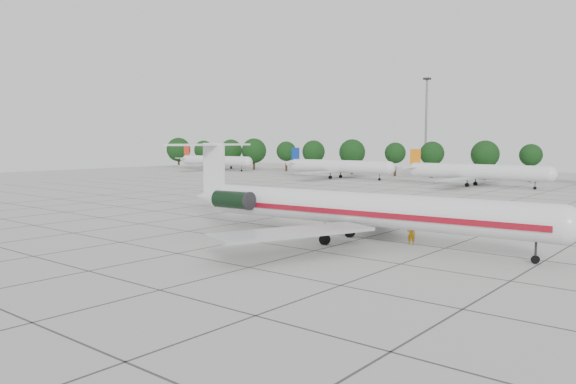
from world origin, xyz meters
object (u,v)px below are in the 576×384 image
(floodlight_mast, at_px, (426,121))
(ground_crew, at_px, (411,234))
(bg_airliner_b, at_px, (338,167))
(bg_airliner_c, at_px, (476,172))
(bg_airliner_a, at_px, (215,161))
(main_airliner, at_px, (343,207))

(floodlight_mast, bearing_deg, ground_crew, -65.05)
(bg_airliner_b, relative_size, bg_airliner_c, 1.00)
(ground_crew, height_order, bg_airliner_a, bg_airliner_a)
(main_airliner, distance_m, bg_airliner_c, 69.54)
(bg_airliner_c, xyz_separation_m, floodlight_mast, (-23.63, 26.59, 11.37))
(bg_airliner_a, distance_m, bg_airliner_c, 86.13)
(bg_airliner_b, height_order, floodlight_mast, floodlight_mast)
(bg_airliner_a, height_order, floodlight_mast, floodlight_mast)
(main_airliner, height_order, bg_airliner_a, main_airliner)
(ground_crew, distance_m, floodlight_mast, 102.88)
(bg_airliner_b, distance_m, floodlight_mast, 29.17)
(ground_crew, distance_m, bg_airliner_c, 68.73)
(bg_airliner_a, relative_size, bg_airliner_b, 1.00)
(main_airliner, relative_size, bg_airliner_b, 1.35)
(bg_airliner_c, bearing_deg, bg_airliner_b, 176.62)
(floodlight_mast, bearing_deg, main_airliner, -68.49)
(main_airliner, relative_size, bg_airliner_a, 1.35)
(ground_crew, height_order, floodlight_mast, floodlight_mast)
(bg_airliner_a, distance_m, bg_airliner_b, 51.63)
(bg_airliner_b, bearing_deg, floodlight_mast, 66.10)
(ground_crew, bearing_deg, main_airliner, -13.71)
(ground_crew, height_order, bg_airliner_c, bg_airliner_c)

